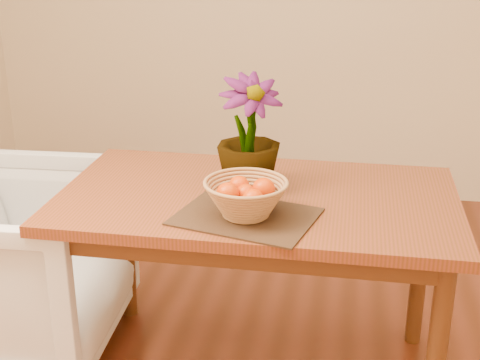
% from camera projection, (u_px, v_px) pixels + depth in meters
% --- Properties ---
extents(table, '(1.40, 0.80, 0.75)m').
position_uv_depth(table, '(257.00, 217.00, 2.39)').
color(table, maroon).
rests_on(table, floor).
extents(placemat, '(0.50, 0.42, 0.01)m').
position_uv_depth(placemat, '(246.00, 217.00, 2.17)').
color(placemat, '#3B2315').
rests_on(placemat, table).
extents(wicker_basket, '(0.27, 0.27, 0.11)m').
position_uv_depth(wicker_basket, '(246.00, 200.00, 2.14)').
color(wicker_basket, '#A16B43').
rests_on(wicker_basket, placemat).
extents(orange_pile, '(0.18, 0.17, 0.07)m').
position_uv_depth(orange_pile, '(246.00, 192.00, 2.14)').
color(orange_pile, red).
rests_on(orange_pile, wicker_basket).
extents(potted_plant, '(0.31, 0.31, 0.41)m').
position_uv_depth(potted_plant, '(249.00, 134.00, 2.34)').
color(potted_plant, '#204B15').
rests_on(potted_plant, table).
extents(armchair, '(0.79, 0.84, 0.83)m').
position_uv_depth(armchair, '(13.00, 257.00, 2.64)').
color(armchair, gray).
rests_on(armchair, floor).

